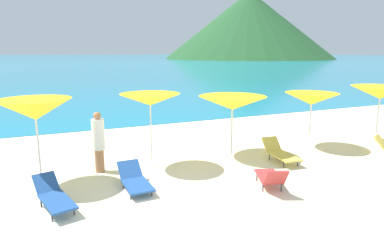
{
  "coord_description": "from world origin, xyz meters",
  "views": [
    {
      "loc": [
        -2.64,
        -5.98,
        3.5
      ],
      "look_at": [
        1.87,
        4.39,
        1.2
      ],
      "focal_mm": 31.41,
      "sensor_mm": 36.0,
      "label": 1
    }
  ],
  "objects": [
    {
      "name": "ground_plane",
      "position": [
        0.0,
        10.0,
        -0.15
      ],
      "size": [
        50.0,
        100.0,
        0.3
      ],
      "primitive_type": "cube",
      "color": "beige"
    },
    {
      "name": "ocean_water",
      "position": [
        0.0,
        229.4,
        0.01
      ],
      "size": [
        650.0,
        440.0,
        0.02
      ],
      "primitive_type": "cube",
      "color": "teal",
      "rests_on": "ground_plane"
    },
    {
      "name": "headland_hill",
      "position": [
        90.33,
        138.47,
        16.04
      ],
      "size": [
        82.13,
        82.13,
        32.07
      ],
      "primitive_type": "cone",
      "color": "#235128",
      "rests_on": "ground_plane"
    },
    {
      "name": "umbrella_2",
      "position": [
        -2.95,
        3.42,
        2.05
      ],
      "size": [
        1.9,
        1.9,
        2.32
      ],
      "color": "silver",
      "rests_on": "ground_plane"
    },
    {
      "name": "umbrella_3",
      "position": [
        0.16,
        3.58,
        2.11
      ],
      "size": [
        1.93,
        1.93,
        2.29
      ],
      "color": "silver",
      "rests_on": "ground_plane"
    },
    {
      "name": "umbrella_4",
      "position": [
        3.0,
        3.61,
        1.83
      ],
      "size": [
        2.47,
        2.47,
        2.06
      ],
      "color": "silver",
      "rests_on": "ground_plane"
    },
    {
      "name": "umbrella_5",
      "position": [
        6.16,
        3.37,
        1.83
      ],
      "size": [
        1.96,
        1.96,
        2.05
      ],
      "color": "silver",
      "rests_on": "ground_plane"
    },
    {
      "name": "umbrella_6",
      "position": [
        8.98,
        2.79,
        1.98
      ],
      "size": [
        2.22,
        2.22,
        2.22
      ],
      "color": "silver",
      "rests_on": "ground_plane"
    },
    {
      "name": "lounge_chair_0",
      "position": [
        2.51,
        0.74,
        0.33
      ],
      "size": [
        1.03,
        1.5,
        0.72
      ],
      "rotation": [
        0.0,
        0.0,
        2.76
      ],
      "color": "#A53333",
      "rests_on": "ground_plane"
    },
    {
      "name": "lounge_chair_1",
      "position": [
        -0.73,
        2.13,
        0.26
      ],
      "size": [
        0.65,
        1.53,
        0.57
      ],
      "rotation": [
        0.0,
        0.0,
        0.03
      ],
      "color": "#1E478C",
      "rests_on": "ground_plane"
    },
    {
      "name": "lounge_chair_6",
      "position": [
        -2.68,
        1.83,
        0.29
      ],
      "size": [
        0.94,
        1.77,
        0.6
      ],
      "rotation": [
        0.0,
        0.0,
        0.26
      ],
      "color": "#1E478C",
      "rests_on": "ground_plane"
    },
    {
      "name": "lounge_chair_8",
      "position": [
        4.15,
        2.47,
        0.3
      ],
      "size": [
        0.71,
        1.6,
        0.66
      ],
      "rotation": [
        0.0,
        0.0,
        -0.09
      ],
      "color": "#D8BF4C",
      "rests_on": "ground_plane"
    },
    {
      "name": "beachgoer_1",
      "position": [
        -1.36,
        3.82,
        0.95
      ],
      "size": [
        0.37,
        0.37,
        1.81
      ],
      "rotation": [
        0.0,
        0.0,
        4.44
      ],
      "color": "#A3704C",
      "rests_on": "ground_plane"
    }
  ]
}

